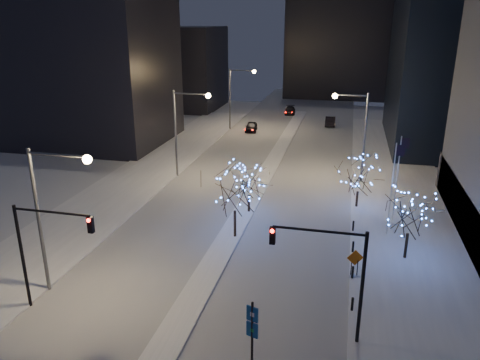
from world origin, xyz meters
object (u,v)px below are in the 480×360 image
(street_lamp_w_near, at_px, (51,202))
(traffic_signal_east, at_px, (334,267))
(street_lamp_w_mid, at_px, (184,122))
(traffic_signal_west, at_px, (42,242))
(holiday_tree_plaza_far, at_px, (359,176))
(wayfinding_sign, at_px, (252,326))
(car_mid, at_px, (330,121))
(construction_sign, at_px, (355,260))
(holiday_tree_median_far, at_px, (249,182))
(street_lamp_w_far, at_px, (236,90))
(holiday_tree_median_near, at_px, (235,191))
(holiday_tree_plaza_near, at_px, (410,216))
(car_near, at_px, (251,127))
(street_lamp_east, at_px, (357,125))
(car_far, at_px, (290,110))

(street_lamp_w_near, distance_m, traffic_signal_east, 17.99)
(street_lamp_w_mid, xyz_separation_m, traffic_signal_west, (0.50, -27.00, -1.74))
(holiday_tree_plaza_far, height_order, wayfinding_sign, holiday_tree_plaza_far)
(traffic_signal_west, bearing_deg, street_lamp_w_near, 103.96)
(car_mid, relative_size, construction_sign, 2.40)
(traffic_signal_east, height_order, holiday_tree_median_far, traffic_signal_east)
(street_lamp_w_far, height_order, wayfinding_sign, street_lamp_w_far)
(holiday_tree_median_near, xyz_separation_m, holiday_tree_plaza_near, (13.61, -0.61, -0.57))
(car_mid, bearing_deg, wayfinding_sign, 87.42)
(holiday_tree_median_far, bearing_deg, car_near, 101.49)
(holiday_tree_plaza_far, bearing_deg, traffic_signal_west, -131.00)
(street_lamp_east, bearing_deg, car_far, 107.86)
(street_lamp_w_far, distance_m, car_near, 6.35)
(holiday_tree_median_far, bearing_deg, holiday_tree_plaza_far, 19.94)
(car_mid, xyz_separation_m, holiday_tree_plaza_far, (4.38, -37.14, 2.52))
(street_lamp_w_near, bearing_deg, holiday_tree_median_far, 59.71)
(street_lamp_w_far, xyz_separation_m, wayfinding_sign, (13.94, -53.91, -4.18))
(traffic_signal_east, distance_m, holiday_tree_median_far, 19.19)
(street_lamp_east, bearing_deg, wayfinding_sign, -99.05)
(car_far, bearing_deg, holiday_tree_plaza_far, -80.19)
(car_far, bearing_deg, construction_sign, -83.72)
(street_lamp_east, relative_size, wayfinding_sign, 2.64)
(traffic_signal_west, bearing_deg, car_mid, 76.13)
(street_lamp_w_far, relative_size, street_lamp_east, 1.00)
(car_near, xyz_separation_m, holiday_tree_plaza_far, (16.77, -29.69, 2.55))
(construction_sign, bearing_deg, street_lamp_east, 73.90)
(traffic_signal_west, relative_size, holiday_tree_median_near, 1.14)
(street_lamp_w_mid, xyz_separation_m, car_mid, (15.05, 31.92, -5.71))
(traffic_signal_east, distance_m, car_near, 52.88)
(street_lamp_w_mid, distance_m, street_lamp_w_far, 25.00)
(car_near, height_order, wayfinding_sign, wayfinding_sign)
(holiday_tree_median_far, distance_m, holiday_tree_plaza_near, 14.94)
(street_lamp_w_far, height_order, holiday_tree_plaza_far, street_lamp_w_far)
(traffic_signal_west, xyz_separation_m, holiday_tree_median_far, (8.94, 18.16, -1.62))
(wayfinding_sign, bearing_deg, holiday_tree_plaza_near, 76.19)
(street_lamp_w_far, relative_size, traffic_signal_west, 1.43)
(car_far, distance_m, wayfinding_sign, 69.71)
(street_lamp_east, distance_m, construction_sign, 22.18)
(traffic_signal_east, xyz_separation_m, holiday_tree_plaza_near, (5.17, 11.01, -1.12))
(traffic_signal_east, bearing_deg, holiday_tree_median_near, 125.98)
(street_lamp_east, distance_m, holiday_tree_plaza_far, 8.81)
(traffic_signal_west, bearing_deg, car_far, 84.52)
(holiday_tree_plaza_far, distance_m, wayfinding_sign, 24.34)
(traffic_signal_east, height_order, holiday_tree_median_near, traffic_signal_east)
(traffic_signal_east, relative_size, car_near, 1.57)
(street_lamp_w_near, height_order, traffic_signal_west, street_lamp_w_near)
(holiday_tree_median_near, distance_m, construction_sign, 11.04)
(traffic_signal_east, distance_m, car_mid, 58.13)
(street_lamp_w_mid, relative_size, car_mid, 2.09)
(traffic_signal_east, bearing_deg, street_lamp_w_far, 109.32)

